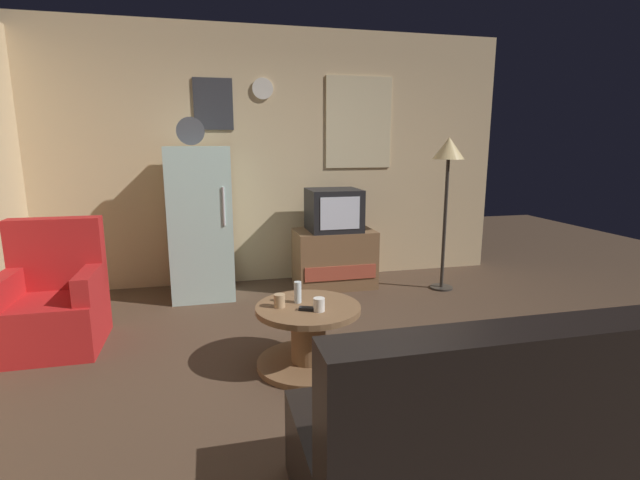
{
  "coord_description": "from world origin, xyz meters",
  "views": [
    {
      "loc": [
        -0.74,
        -2.74,
        1.53
      ],
      "look_at": [
        0.13,
        0.9,
        0.75
      ],
      "focal_mm": 26.18,
      "sensor_mm": 36.0,
      "label": 1
    }
  ],
  "objects_px": {
    "mug_ceramic_white": "(319,305)",
    "couch": "(506,442)",
    "wine_glass": "(298,292)",
    "remote_control": "(310,309)",
    "tv_stand": "(334,258)",
    "armchair": "(54,303)",
    "crt_tv": "(334,210)",
    "fridge": "(201,223)",
    "mug_ceramic_tan": "(279,301)",
    "coffee_table": "(308,336)",
    "standing_lamp": "(448,160)"
  },
  "relations": [
    {
      "from": "mug_ceramic_white",
      "to": "mug_ceramic_tan",
      "type": "bearing_deg",
      "value": 150.37
    },
    {
      "from": "remote_control",
      "to": "couch",
      "type": "height_order",
      "value": "couch"
    },
    {
      "from": "standing_lamp",
      "to": "couch",
      "type": "bearing_deg",
      "value": -113.28
    },
    {
      "from": "crt_tv",
      "to": "mug_ceramic_white",
      "type": "distance_m",
      "value": 2.01
    },
    {
      "from": "wine_glass",
      "to": "remote_control",
      "type": "height_order",
      "value": "wine_glass"
    },
    {
      "from": "fridge",
      "to": "tv_stand",
      "type": "distance_m",
      "value": 1.45
    },
    {
      "from": "wine_glass",
      "to": "remote_control",
      "type": "xyz_separation_m",
      "value": [
        0.05,
        -0.17,
        -0.06
      ]
    },
    {
      "from": "fridge",
      "to": "armchair",
      "type": "height_order",
      "value": "fridge"
    },
    {
      "from": "tv_stand",
      "to": "standing_lamp",
      "type": "height_order",
      "value": "standing_lamp"
    },
    {
      "from": "crt_tv",
      "to": "wine_glass",
      "type": "xyz_separation_m",
      "value": [
        -0.71,
        -1.69,
        -0.32
      ]
    },
    {
      "from": "mug_ceramic_tan",
      "to": "remote_control",
      "type": "bearing_deg",
      "value": -30.85
    },
    {
      "from": "standing_lamp",
      "to": "tv_stand",
      "type": "bearing_deg",
      "value": 161.86
    },
    {
      "from": "mug_ceramic_tan",
      "to": "wine_glass",
      "type": "bearing_deg",
      "value": 24.22
    },
    {
      "from": "coffee_table",
      "to": "wine_glass",
      "type": "distance_m",
      "value": 0.31
    },
    {
      "from": "mug_ceramic_white",
      "to": "armchair",
      "type": "distance_m",
      "value": 2.07
    },
    {
      "from": "wine_glass",
      "to": "remote_control",
      "type": "bearing_deg",
      "value": -73.68
    },
    {
      "from": "crt_tv",
      "to": "standing_lamp",
      "type": "distance_m",
      "value": 1.27
    },
    {
      "from": "mug_ceramic_tan",
      "to": "armchair",
      "type": "height_order",
      "value": "armchair"
    },
    {
      "from": "coffee_table",
      "to": "mug_ceramic_tan",
      "type": "xyz_separation_m",
      "value": [
        -0.19,
        0.02,
        0.27
      ]
    },
    {
      "from": "coffee_table",
      "to": "armchair",
      "type": "distance_m",
      "value": 1.98
    },
    {
      "from": "wine_glass",
      "to": "tv_stand",
      "type": "bearing_deg",
      "value": 66.86
    },
    {
      "from": "mug_ceramic_white",
      "to": "couch",
      "type": "bearing_deg",
      "value": -70.45
    },
    {
      "from": "crt_tv",
      "to": "armchair",
      "type": "xyz_separation_m",
      "value": [
        -2.46,
        -0.98,
        -0.5
      ]
    },
    {
      "from": "crt_tv",
      "to": "remote_control",
      "type": "distance_m",
      "value": 2.01
    },
    {
      "from": "tv_stand",
      "to": "armchair",
      "type": "xyz_separation_m",
      "value": [
        -2.47,
        -0.98,
        0.03
      ]
    },
    {
      "from": "standing_lamp",
      "to": "mug_ceramic_tan",
      "type": "distance_m",
      "value": 2.55
    },
    {
      "from": "fridge",
      "to": "standing_lamp",
      "type": "distance_m",
      "value": 2.57
    },
    {
      "from": "remote_control",
      "to": "armchair",
      "type": "xyz_separation_m",
      "value": [
        -1.8,
        0.88,
        -0.11
      ]
    },
    {
      "from": "coffee_table",
      "to": "wine_glass",
      "type": "height_order",
      "value": "wine_glass"
    },
    {
      "from": "tv_stand",
      "to": "mug_ceramic_tan",
      "type": "xyz_separation_m",
      "value": [
        -0.86,
        -1.75,
        0.18
      ]
    },
    {
      "from": "mug_ceramic_tan",
      "to": "armchair",
      "type": "relative_size",
      "value": 0.09
    },
    {
      "from": "coffee_table",
      "to": "couch",
      "type": "bearing_deg",
      "value": -70.24
    },
    {
      "from": "crt_tv",
      "to": "tv_stand",
      "type": "bearing_deg",
      "value": 5.4
    },
    {
      "from": "coffee_table",
      "to": "wine_glass",
      "type": "relative_size",
      "value": 4.8
    },
    {
      "from": "mug_ceramic_white",
      "to": "remote_control",
      "type": "bearing_deg",
      "value": 154.91
    },
    {
      "from": "crt_tv",
      "to": "mug_ceramic_white",
      "type": "bearing_deg",
      "value": -107.83
    },
    {
      "from": "crt_tv",
      "to": "standing_lamp",
      "type": "height_order",
      "value": "standing_lamp"
    },
    {
      "from": "wine_glass",
      "to": "couch",
      "type": "distance_m",
      "value": 1.66
    },
    {
      "from": "tv_stand",
      "to": "armchair",
      "type": "height_order",
      "value": "armchair"
    },
    {
      "from": "tv_stand",
      "to": "remote_control",
      "type": "bearing_deg",
      "value": -109.8
    },
    {
      "from": "tv_stand",
      "to": "coffee_table",
      "type": "bearing_deg",
      "value": -110.61
    },
    {
      "from": "armchair",
      "to": "tv_stand",
      "type": "bearing_deg",
      "value": 21.6
    },
    {
      "from": "tv_stand",
      "to": "mug_ceramic_tan",
      "type": "distance_m",
      "value": 1.96
    },
    {
      "from": "remote_control",
      "to": "couch",
      "type": "bearing_deg",
      "value": -46.2
    },
    {
      "from": "crt_tv",
      "to": "mug_ceramic_tan",
      "type": "bearing_deg",
      "value": -115.89
    },
    {
      "from": "armchair",
      "to": "couch",
      "type": "xyz_separation_m",
      "value": [
        2.33,
        -2.25,
        -0.03
      ]
    },
    {
      "from": "standing_lamp",
      "to": "remote_control",
      "type": "relative_size",
      "value": 10.6
    },
    {
      "from": "mug_ceramic_white",
      "to": "remote_control",
      "type": "xyz_separation_m",
      "value": [
        -0.05,
        0.03,
        -0.03
      ]
    },
    {
      "from": "coffee_table",
      "to": "mug_ceramic_white",
      "type": "distance_m",
      "value": 0.29
    },
    {
      "from": "mug_ceramic_white",
      "to": "armchair",
      "type": "height_order",
      "value": "armchair"
    }
  ]
}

